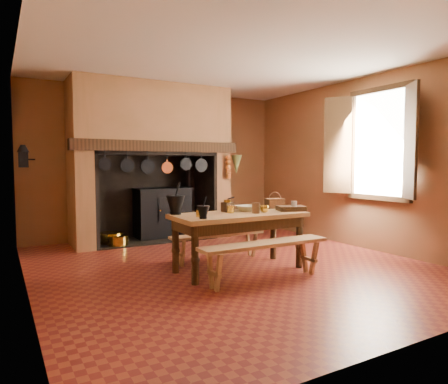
# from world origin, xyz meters

# --- Properties ---
(floor) EXTENTS (5.50, 5.50, 0.00)m
(floor) POSITION_xyz_m (0.00, 0.00, 0.00)
(floor) COLOR maroon
(floor) RESTS_ON ground
(ceiling) EXTENTS (5.50, 5.50, 0.00)m
(ceiling) POSITION_xyz_m (0.00, 0.00, 2.80)
(ceiling) COLOR silver
(ceiling) RESTS_ON back_wall
(back_wall) EXTENTS (5.00, 0.02, 2.80)m
(back_wall) POSITION_xyz_m (0.00, 2.75, 1.40)
(back_wall) COLOR #915B3A
(back_wall) RESTS_ON floor
(wall_left) EXTENTS (0.02, 5.50, 2.80)m
(wall_left) POSITION_xyz_m (-2.50, 0.00, 1.40)
(wall_left) COLOR #915B3A
(wall_left) RESTS_ON floor
(wall_right) EXTENTS (0.02, 5.50, 2.80)m
(wall_right) POSITION_xyz_m (2.50, 0.00, 1.40)
(wall_right) COLOR #915B3A
(wall_right) RESTS_ON floor
(wall_front) EXTENTS (5.00, 0.02, 2.80)m
(wall_front) POSITION_xyz_m (0.00, -2.75, 1.40)
(wall_front) COLOR #915B3A
(wall_front) RESTS_ON floor
(chimney_breast) EXTENTS (2.95, 0.96, 2.80)m
(chimney_breast) POSITION_xyz_m (-0.30, 2.31, 1.81)
(chimney_breast) COLOR #915B3A
(chimney_breast) RESTS_ON floor
(iron_range) EXTENTS (1.12, 0.55, 1.60)m
(iron_range) POSITION_xyz_m (-0.04, 2.45, 0.48)
(iron_range) COLOR black
(iron_range) RESTS_ON floor
(hearth_pans) EXTENTS (0.51, 0.62, 0.20)m
(hearth_pans) POSITION_xyz_m (-1.05, 2.22, 0.09)
(hearth_pans) COLOR gold
(hearth_pans) RESTS_ON floor
(hanging_pans) EXTENTS (1.92, 0.29, 0.27)m
(hanging_pans) POSITION_xyz_m (-0.34, 1.81, 1.36)
(hanging_pans) COLOR black
(hanging_pans) RESTS_ON chimney_breast
(onion_string) EXTENTS (0.12, 0.10, 0.46)m
(onion_string) POSITION_xyz_m (1.00, 1.79, 1.33)
(onion_string) COLOR #A9641F
(onion_string) RESTS_ON chimney_breast
(herb_bunch) EXTENTS (0.20, 0.20, 0.35)m
(herb_bunch) POSITION_xyz_m (1.18, 1.79, 1.38)
(herb_bunch) COLOR #535C2B
(herb_bunch) RESTS_ON chimney_breast
(window) EXTENTS (0.39, 1.75, 1.76)m
(window) POSITION_xyz_m (2.35, -0.40, 1.70)
(window) COLOR white
(window) RESTS_ON wall_right
(wall_coffee_mill) EXTENTS (0.23, 0.16, 0.31)m
(wall_coffee_mill) POSITION_xyz_m (-2.42, 1.55, 1.52)
(wall_coffee_mill) COLOR black
(wall_coffee_mill) RESTS_ON wall_left
(work_table) EXTENTS (1.73, 0.77, 0.75)m
(work_table) POSITION_xyz_m (-0.03, -0.26, 0.63)
(work_table) COLOR #A7764C
(work_table) RESTS_ON floor
(bench_front) EXTENTS (1.67, 0.29, 0.47)m
(bench_front) POSITION_xyz_m (-0.03, -0.84, 0.35)
(bench_front) COLOR #A7764C
(bench_front) RESTS_ON floor
(bench_back) EXTENTS (1.42, 0.25, 0.40)m
(bench_back) POSITION_xyz_m (-0.03, 0.32, 0.30)
(bench_back) COLOR #A7764C
(bench_back) RESTS_ON floor
(mortar_large) EXTENTS (0.24, 0.24, 0.41)m
(mortar_large) POSITION_xyz_m (-0.80, 0.03, 0.88)
(mortar_large) COLOR black
(mortar_large) RESTS_ON work_table
(mortar_small) EXTENTS (0.15, 0.15, 0.26)m
(mortar_small) POSITION_xyz_m (-0.67, -0.50, 0.84)
(mortar_small) COLOR black
(mortar_small) RESTS_ON work_table
(coffee_grinder) EXTENTS (0.18, 0.14, 0.20)m
(coffee_grinder) POSITION_xyz_m (-0.09, -0.06, 0.83)
(coffee_grinder) COLOR #382312
(coffee_grinder) RESTS_ON work_table
(brass_mug_a) EXTENTS (0.10, 0.10, 0.08)m
(brass_mug_a) POSITION_xyz_m (-0.64, -0.33, 0.79)
(brass_mug_a) COLOR gold
(brass_mug_a) RESTS_ON work_table
(brass_mug_b) EXTENTS (0.09, 0.09, 0.10)m
(brass_mug_b) POSITION_xyz_m (-0.12, -0.19, 0.80)
(brass_mug_b) COLOR gold
(brass_mug_b) RESTS_ON work_table
(mixing_bowl) EXTENTS (0.35, 0.35, 0.07)m
(mixing_bowl) POSITION_xyz_m (0.21, -0.10, 0.79)
(mixing_bowl) COLOR beige
(mixing_bowl) RESTS_ON work_table
(stoneware_crock) EXTENTS (0.14, 0.14, 0.13)m
(stoneware_crock) POSITION_xyz_m (0.16, -0.36, 0.82)
(stoneware_crock) COLOR #53341F
(stoneware_crock) RESTS_ON work_table
(glass_jar) EXTENTS (0.09, 0.09, 0.14)m
(glass_jar) POSITION_xyz_m (0.74, -0.43, 0.82)
(glass_jar) COLOR beige
(glass_jar) RESTS_ON work_table
(wicker_basket) EXTENTS (0.28, 0.22, 0.24)m
(wicker_basket) POSITION_xyz_m (0.74, 0.00, 0.83)
(wicker_basket) COLOR #502918
(wicker_basket) RESTS_ON work_table
(wooden_tray) EXTENTS (0.43, 0.37, 0.06)m
(wooden_tray) POSITION_xyz_m (0.74, -0.37, 0.78)
(wooden_tray) COLOR #382312
(wooden_tray) RESTS_ON work_table
(brass_cup) EXTENTS (0.13, 0.13, 0.09)m
(brass_cup) POSITION_xyz_m (0.30, -0.36, 0.80)
(brass_cup) COLOR gold
(brass_cup) RESTS_ON work_table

